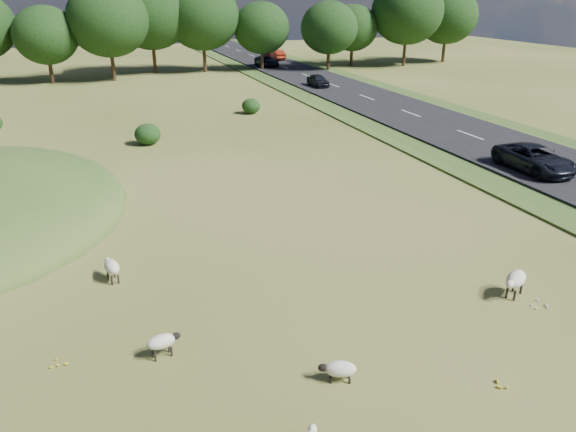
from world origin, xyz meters
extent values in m
plane|color=#47591C|center=(0.00, 20.00, 0.00)|extent=(160.00, 160.00, 0.00)
cube|color=black|center=(20.00, 30.00, 0.12)|extent=(8.00, 150.00, 0.25)
cylinder|color=black|center=(-8.82, 53.43, 1.51)|extent=(0.44, 0.44, 3.02)
ellipsoid|color=black|center=(-8.82, 53.43, 5.20)|extent=(7.04, 7.04, 6.34)
cylinder|color=black|center=(-2.08, 52.98, 1.95)|extent=(0.44, 0.44, 3.90)
ellipsoid|color=black|center=(-2.08, 52.98, 6.71)|extent=(9.09, 9.09, 8.18)
cylinder|color=black|center=(3.25, 57.90, 2.11)|extent=(0.44, 0.44, 4.22)
ellipsoid|color=black|center=(3.25, 57.90, 7.27)|extent=(9.85, 9.85, 8.86)
cylinder|color=black|center=(9.45, 56.94, 1.97)|extent=(0.44, 0.44, 3.94)
ellipsoid|color=black|center=(9.45, 56.94, 6.79)|extent=(9.20, 9.20, 8.28)
cylinder|color=black|center=(16.87, 56.01, 1.54)|extent=(0.44, 0.44, 3.09)
ellipsoid|color=black|center=(16.87, 56.01, 5.32)|extent=(7.20, 7.20, 6.48)
cylinder|color=black|center=(24.77, 52.46, 1.56)|extent=(0.44, 0.44, 3.12)
ellipsoid|color=black|center=(24.77, 52.46, 5.38)|extent=(7.29, 7.29, 6.56)
cylinder|color=black|center=(29.90, 56.26, 1.47)|extent=(0.44, 0.44, 2.93)
ellipsoid|color=black|center=(29.90, 56.26, 5.05)|extent=(6.84, 6.84, 6.16)
cylinder|color=black|center=(36.86, 53.95, 2.08)|extent=(0.44, 0.44, 4.16)
ellipsoid|color=black|center=(36.86, 53.95, 7.17)|extent=(9.71, 9.71, 8.74)
cylinder|color=black|center=(44.55, 55.89, 1.87)|extent=(0.44, 0.44, 3.74)
ellipsoid|color=black|center=(44.55, 55.89, 6.43)|extent=(8.72, 8.72, 7.84)
ellipsoid|color=black|center=(-1.77, 21.88, 0.72)|extent=(1.75, 1.75, 1.44)
ellipsoid|color=black|center=(7.72, 29.51, 0.64)|extent=(1.57, 1.57, 1.29)
ellipsoid|color=beige|center=(-4.19, -2.66, 0.51)|extent=(0.90, 0.60, 0.42)
ellipsoid|color=black|center=(-3.75, -2.56, 0.54)|extent=(0.30, 0.25, 0.21)
cylinder|color=black|center=(-3.98, -2.51, 0.15)|extent=(0.06, 0.06, 0.30)
cylinder|color=black|center=(-3.93, -2.71, 0.15)|extent=(0.06, 0.06, 0.30)
cylinder|color=black|center=(-4.45, -2.61, 0.15)|extent=(0.06, 0.06, 0.30)
cylinder|color=black|center=(-4.40, -2.81, 0.15)|extent=(0.06, 0.06, 0.30)
ellipsoid|color=beige|center=(0.17, -5.34, 0.38)|extent=(0.97, 0.74, 0.44)
ellipsoid|color=black|center=(-0.26, -5.17, 0.41)|extent=(0.34, 0.30, 0.22)
cylinder|color=black|center=(-0.10, -5.34, 0.08)|extent=(0.06, 0.06, 0.16)
cylinder|color=black|center=(-0.02, -5.14, 0.08)|extent=(0.06, 0.06, 0.16)
cylinder|color=black|center=(0.36, -5.53, 0.08)|extent=(0.06, 0.06, 0.16)
cylinder|color=black|center=(0.44, -5.33, 0.08)|extent=(0.06, 0.06, 0.16)
ellipsoid|color=beige|center=(7.68, -3.20, 0.65)|extent=(1.19, 1.01, 0.54)
ellipsoid|color=silver|center=(7.19, -3.48, 0.69)|extent=(0.43, 0.39, 0.27)
cylinder|color=black|center=(7.48, -3.46, 0.19)|extent=(0.08, 0.08, 0.38)
cylinder|color=black|center=(7.35, -3.24, 0.19)|extent=(0.08, 0.08, 0.38)
cylinder|color=black|center=(8.02, -3.15, 0.19)|extent=(0.08, 0.08, 0.38)
cylinder|color=black|center=(7.88, -2.93, 0.19)|extent=(0.08, 0.08, 0.38)
ellipsoid|color=silver|center=(-1.37, -7.17, 0.41)|extent=(0.31, 0.34, 0.22)
ellipsoid|color=beige|center=(-5.23, 2.51, 0.57)|extent=(0.67, 1.00, 0.47)
ellipsoid|color=silver|center=(-5.34, 3.00, 0.60)|extent=(0.28, 0.34, 0.24)
cylinder|color=black|center=(-5.40, 2.75, 0.17)|extent=(0.07, 0.07, 0.34)
cylinder|color=black|center=(-5.18, 2.80, 0.17)|extent=(0.07, 0.07, 0.34)
cylinder|color=black|center=(-5.29, 2.23, 0.17)|extent=(0.07, 0.07, 0.34)
cylinder|color=black|center=(-5.06, 2.27, 0.17)|extent=(0.07, 0.07, 0.34)
imported|color=maroon|center=(21.90, 68.18, 0.91)|extent=(1.86, 4.58, 1.33)
imported|color=black|center=(18.10, 57.91, 0.94)|extent=(2.28, 4.93, 1.37)
imported|color=maroon|center=(21.90, 64.91, 0.93)|extent=(1.44, 4.12, 1.36)
imported|color=black|center=(18.10, 7.65, 0.96)|extent=(2.36, 5.11, 1.42)
imported|color=black|center=(18.10, 39.74, 0.88)|extent=(1.49, 3.70, 1.26)
camera|label=1|loc=(-5.29, -16.51, 9.76)|focal=35.00mm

